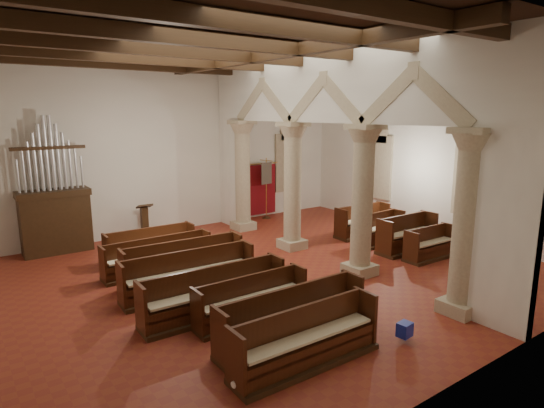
{
  "coord_description": "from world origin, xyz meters",
  "views": [
    {
      "loc": [
        -7.02,
        -9.72,
        4.38
      ],
      "look_at": [
        0.28,
        0.5,
        1.82
      ],
      "focal_mm": 30.0,
      "sensor_mm": 36.0,
      "label": 1
    }
  ],
  "objects_px": {
    "nave_pew_0": "(307,347)",
    "lectern": "(145,224)",
    "processional_banner": "(266,199)",
    "aisle_pew_0": "(430,248)",
    "pipe_organ": "(55,210)"
  },
  "relations": [
    {
      "from": "nave_pew_0",
      "to": "lectern",
      "type": "bearing_deg",
      "value": 86.8
    },
    {
      "from": "lectern",
      "to": "processional_banner",
      "type": "bearing_deg",
      "value": 1.76
    },
    {
      "from": "aisle_pew_0",
      "to": "lectern",
      "type": "bearing_deg",
      "value": 132.15
    },
    {
      "from": "pipe_organ",
      "to": "aisle_pew_0",
      "type": "distance_m",
      "value": 11.66
    },
    {
      "from": "pipe_organ",
      "to": "processional_banner",
      "type": "xyz_separation_m",
      "value": [
        8.06,
        -0.01,
        -0.55
      ]
    },
    {
      "from": "processional_banner",
      "to": "aisle_pew_0",
      "type": "relative_size",
      "value": 1.36
    },
    {
      "from": "nave_pew_0",
      "to": "aisle_pew_0",
      "type": "xyz_separation_m",
      "value": [
        6.84,
        2.38,
        -0.02
      ]
    },
    {
      "from": "pipe_organ",
      "to": "nave_pew_0",
      "type": "distance_m",
      "value": 9.96
    },
    {
      "from": "pipe_organ",
      "to": "nave_pew_0",
      "type": "bearing_deg",
      "value": -77.15
    },
    {
      "from": "aisle_pew_0",
      "to": "pipe_organ",
      "type": "bearing_deg",
      "value": 142.86
    },
    {
      "from": "nave_pew_0",
      "to": "aisle_pew_0",
      "type": "distance_m",
      "value": 7.25
    },
    {
      "from": "pipe_organ",
      "to": "aisle_pew_0",
      "type": "xyz_separation_m",
      "value": [
        9.05,
        -7.28,
        -1.05
      ]
    },
    {
      "from": "pipe_organ",
      "to": "lectern",
      "type": "distance_m",
      "value": 2.97
    },
    {
      "from": "processional_banner",
      "to": "nave_pew_0",
      "type": "distance_m",
      "value": 11.3
    },
    {
      "from": "pipe_organ",
      "to": "nave_pew_0",
      "type": "relative_size",
      "value": 1.5
    }
  ]
}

